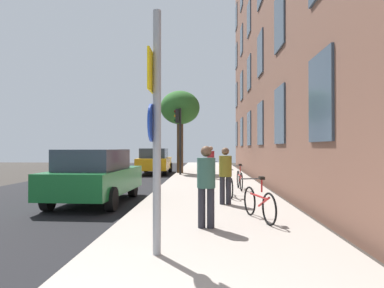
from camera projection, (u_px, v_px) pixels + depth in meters
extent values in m
plane|color=#332D28|center=(139.00, 182.00, 16.57)|extent=(41.80, 41.80, 0.00)
cube|color=black|center=(97.00, 182.00, 16.66)|extent=(7.00, 38.00, 0.01)
cube|color=#9E9389|center=(211.00, 181.00, 16.42)|extent=(4.20, 38.00, 0.12)
cube|color=#384756|center=(320.00, 97.00, 7.53)|extent=(0.06, 1.52, 1.99)
cube|color=#384756|center=(280.00, 115.00, 11.69)|extent=(0.06, 1.52, 1.99)
cube|color=#384756|center=(260.00, 124.00, 15.85)|extent=(0.06, 1.52, 1.99)
cube|color=#384756|center=(249.00, 129.00, 20.02)|extent=(0.06, 1.52, 1.99)
cube|color=#384756|center=(242.00, 132.00, 24.18)|extent=(0.06, 1.52, 1.99)
cube|color=#384756|center=(236.00, 134.00, 28.34)|extent=(0.06, 1.52, 1.99)
cube|color=#384756|center=(279.00, 21.00, 11.73)|extent=(0.06, 1.52, 1.99)
cube|color=#384756|center=(260.00, 54.00, 15.89)|extent=(0.06, 1.52, 1.99)
cube|color=#384756|center=(249.00, 73.00, 20.05)|extent=(0.06, 1.52, 1.99)
cube|color=#384756|center=(242.00, 86.00, 24.21)|extent=(0.06, 1.52, 1.99)
cube|color=#384756|center=(236.00, 95.00, 28.38)|extent=(0.06, 1.52, 1.99)
cube|color=#384756|center=(249.00, 18.00, 20.09)|extent=(0.06, 1.52, 1.99)
cube|color=#384756|center=(242.00, 40.00, 24.25)|extent=(0.06, 1.52, 1.99)
cube|color=#384756|center=(236.00, 56.00, 28.41)|extent=(0.06, 1.52, 1.99)
cube|color=#384756|center=(236.00, 17.00, 28.45)|extent=(0.06, 1.52, 1.99)
cylinder|color=gray|center=(157.00, 132.00, 4.97)|extent=(0.12, 0.12, 3.59)
cube|color=yellow|center=(152.00, 72.00, 4.98)|extent=(0.03, 0.60, 0.60)
cylinder|color=#14339E|center=(152.00, 123.00, 4.97)|extent=(0.03, 0.56, 0.56)
cylinder|color=black|center=(180.00, 141.00, 19.58)|extent=(0.12, 0.12, 3.85)
cube|color=black|center=(177.00, 116.00, 19.60)|extent=(0.20, 0.24, 0.80)
sphere|color=#4B0707|center=(175.00, 111.00, 19.61)|extent=(0.16, 0.16, 0.16)
sphere|color=orange|center=(175.00, 116.00, 19.60)|extent=(0.16, 0.16, 0.16)
sphere|color=#083E11|center=(175.00, 120.00, 19.60)|extent=(0.16, 0.16, 0.16)
cylinder|color=#4C3823|center=(180.00, 146.00, 20.97)|extent=(0.40, 0.40, 3.32)
ellipsoid|color=#2D6628|center=(180.00, 108.00, 21.00)|extent=(2.44, 2.44, 2.07)
torus|color=black|center=(250.00, 201.00, 7.82)|extent=(0.20, 0.65, 0.66)
torus|color=black|center=(269.00, 209.00, 6.78)|extent=(0.20, 0.65, 0.66)
cylinder|color=#B21E1E|center=(259.00, 196.00, 7.30)|extent=(0.26, 0.88, 0.04)
cylinder|color=#B21E1E|center=(264.00, 202.00, 7.04)|extent=(0.18, 0.54, 0.29)
cylinder|color=#B21E1E|center=(262.00, 185.00, 7.15)|extent=(0.04, 0.04, 0.28)
cube|color=black|center=(262.00, 178.00, 7.15)|extent=(0.10, 0.24, 0.06)
cylinder|color=#4C4C4C|center=(250.00, 179.00, 7.83)|extent=(0.41, 0.13, 0.03)
torus|color=black|center=(227.00, 185.00, 11.37)|extent=(0.08, 0.64, 0.64)
torus|color=black|center=(231.00, 188.00, 10.32)|extent=(0.08, 0.64, 0.64)
cylinder|color=black|center=(229.00, 181.00, 10.85)|extent=(0.10, 0.89, 0.04)
cylinder|color=black|center=(230.00, 184.00, 10.58)|extent=(0.08, 0.54, 0.29)
cylinder|color=black|center=(230.00, 174.00, 10.69)|extent=(0.04, 0.04, 0.28)
cube|color=black|center=(230.00, 169.00, 10.69)|extent=(0.10, 0.24, 0.06)
cylinder|color=#4C4C4C|center=(227.00, 170.00, 11.37)|extent=(0.42, 0.05, 0.03)
torus|color=black|center=(238.00, 179.00, 13.13)|extent=(0.05, 0.67, 0.67)
torus|color=black|center=(241.00, 182.00, 12.15)|extent=(0.05, 0.67, 0.67)
cylinder|color=#B21E1E|center=(240.00, 175.00, 12.64)|extent=(0.06, 0.83, 0.04)
cylinder|color=#B21E1E|center=(240.00, 178.00, 12.39)|extent=(0.05, 0.51, 0.27)
cylinder|color=#B21E1E|center=(240.00, 169.00, 12.49)|extent=(0.04, 0.04, 0.28)
cube|color=black|center=(240.00, 165.00, 12.50)|extent=(0.10, 0.24, 0.06)
cylinder|color=#4C4C4C|center=(238.00, 166.00, 13.13)|extent=(0.42, 0.04, 0.03)
torus|color=black|center=(214.00, 170.00, 18.79)|extent=(0.09, 0.61, 0.61)
torus|color=black|center=(212.00, 172.00, 17.72)|extent=(0.09, 0.61, 0.61)
cylinder|color=#C68C19|center=(213.00, 168.00, 18.26)|extent=(0.12, 0.92, 0.04)
cylinder|color=#C68C19|center=(213.00, 170.00, 17.99)|extent=(0.09, 0.56, 0.30)
cylinder|color=#C68C19|center=(213.00, 164.00, 18.10)|extent=(0.04, 0.04, 0.28)
cube|color=black|center=(213.00, 161.00, 18.10)|extent=(0.10, 0.24, 0.06)
cylinder|color=#4C4C4C|center=(214.00, 162.00, 18.80)|extent=(0.42, 0.06, 0.03)
cylinder|color=#26262D|center=(202.00, 208.00, 6.59)|extent=(0.15, 0.15, 0.78)
cylinder|color=#26262D|center=(211.00, 208.00, 6.58)|extent=(0.15, 0.15, 0.78)
cylinder|color=#33594C|center=(206.00, 173.00, 6.59)|extent=(0.47, 0.47, 0.58)
sphere|color=brown|center=(206.00, 151.00, 6.60)|extent=(0.21, 0.21, 0.21)
cylinder|color=#26262D|center=(222.00, 190.00, 9.33)|extent=(0.14, 0.14, 0.76)
cylinder|color=#26262D|center=(229.00, 190.00, 9.33)|extent=(0.14, 0.14, 0.76)
cylinder|color=olive|center=(225.00, 166.00, 9.34)|extent=(0.43, 0.43, 0.57)
sphere|color=brown|center=(225.00, 151.00, 9.34)|extent=(0.21, 0.21, 0.21)
cylinder|color=olive|center=(209.00, 170.00, 17.19)|extent=(0.15, 0.15, 0.80)
cylinder|color=olive|center=(213.00, 170.00, 17.18)|extent=(0.15, 0.15, 0.80)
cylinder|color=maroon|center=(211.00, 157.00, 17.19)|extent=(0.45, 0.45, 0.60)
sphere|color=#936B4C|center=(211.00, 148.00, 17.20)|extent=(0.22, 0.22, 0.22)
cube|color=#19662D|center=(96.00, 181.00, 10.21)|extent=(2.03, 4.14, 0.70)
cube|color=#2D3847|center=(94.00, 160.00, 10.01)|extent=(1.66, 2.34, 0.60)
cylinder|color=black|center=(83.00, 187.00, 11.54)|extent=(0.22, 0.64, 0.64)
cylinder|color=black|center=(133.00, 187.00, 11.47)|extent=(0.22, 0.64, 0.64)
cylinder|color=black|center=(48.00, 199.00, 8.94)|extent=(0.22, 0.64, 0.64)
cylinder|color=black|center=(112.00, 199.00, 8.87)|extent=(0.22, 0.64, 0.64)
cube|color=orange|center=(155.00, 163.00, 21.62)|extent=(1.98, 4.56, 0.70)
cube|color=#2D3847|center=(154.00, 153.00, 21.40)|extent=(1.62, 2.57, 0.60)
cylinder|color=black|center=(146.00, 167.00, 23.09)|extent=(0.22, 0.64, 0.64)
cylinder|color=black|center=(170.00, 167.00, 23.02)|extent=(0.22, 0.64, 0.64)
cylinder|color=black|center=(137.00, 170.00, 20.21)|extent=(0.22, 0.64, 0.64)
cylinder|color=black|center=(165.00, 170.00, 20.14)|extent=(0.22, 0.64, 0.64)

